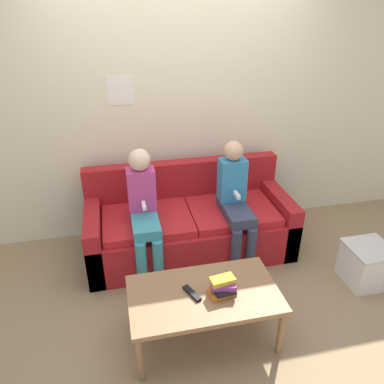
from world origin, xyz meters
name	(u,v)px	position (x,y,z in m)	size (l,w,h in m)	color
ground_plane	(202,282)	(0.00, 0.00, 0.00)	(10.00, 10.00, 0.00)	#937A56
wall_back	(178,106)	(0.00, 1.03, 1.30)	(8.00, 0.07, 2.60)	beige
couch	(189,225)	(0.00, 0.53, 0.27)	(1.92, 0.82, 0.81)	maroon
coffee_table	(204,297)	(-0.13, -0.57, 0.37)	(1.04, 0.59, 0.42)	#8E6642
person_left	(144,207)	(-0.44, 0.34, 0.63)	(0.24, 0.56, 1.11)	teal
person_right	(235,198)	(0.39, 0.34, 0.62)	(0.24, 0.56, 1.12)	#33384C
tv_remote	(192,293)	(-0.21, -0.56, 0.43)	(0.11, 0.17, 0.02)	black
book_stack	(223,287)	(-0.01, -0.60, 0.48)	(0.20, 0.14, 0.13)	orange
storage_box	(366,264)	(1.40, -0.28, 0.18)	(0.36, 0.37, 0.36)	silver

